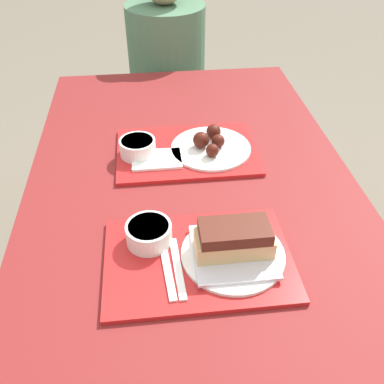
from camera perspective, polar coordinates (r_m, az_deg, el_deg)
name	(u,v)px	position (r m, az deg, el deg)	size (l,w,h in m)	color
ground_plane	(194,357)	(1.69, 0.30, -21.09)	(12.00, 12.00, 0.00)	#706656
picnic_table	(195,226)	(1.16, 0.40, -4.54)	(0.89, 1.62, 0.76)	maroon
picnic_bench_far	(171,125)	(2.16, -2.87, 8.94)	(0.85, 0.28, 0.46)	maroon
tray_near	(198,259)	(0.94, 0.86, -8.98)	(0.41, 0.28, 0.01)	red
tray_far	(186,152)	(1.27, -0.83, 5.40)	(0.41, 0.28, 0.01)	red
bowl_coleslaw_near	(149,233)	(0.96, -5.77, -5.41)	(0.10, 0.10, 0.05)	white
brisket_sandwich_plate	(234,245)	(0.93, 5.57, -7.06)	(0.23, 0.23, 0.09)	white
plastic_fork_near	(167,269)	(0.92, -3.31, -10.17)	(0.03, 0.17, 0.00)	white
plastic_knife_near	(178,268)	(0.92, -1.92, -10.07)	(0.02, 0.17, 0.00)	white
condiment_packet	(204,235)	(0.98, 1.65, -5.79)	(0.04, 0.03, 0.01)	#3F3F47
bowl_coleslaw_far	(138,146)	(1.24, -7.27, 6.04)	(0.10, 0.10, 0.05)	white
wings_plate_far	(210,145)	(1.26, 2.47, 6.35)	(0.23, 0.23, 0.06)	white
napkin_far	(157,159)	(1.22, -4.73, 4.36)	(0.14, 0.10, 0.01)	white
person_seated_across	(167,56)	(2.01, -3.39, 17.65)	(0.34, 0.34, 0.68)	#477051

